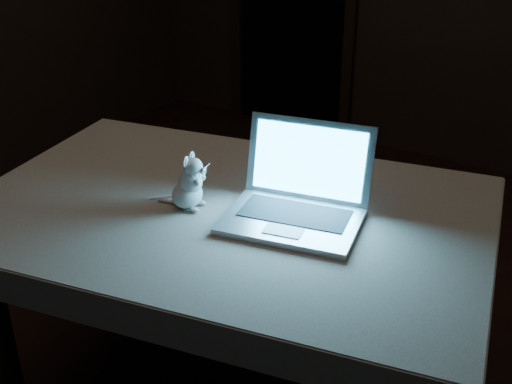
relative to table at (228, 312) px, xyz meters
The scene contains 5 objects.
floor 0.53m from the table, 138.66° to the left, with size 5.00×5.00×0.00m, color black.
table is the anchor object (origin of this frame).
tablecloth 0.38m from the table, 44.16° to the right, with size 1.68×1.12×0.11m, color #BFB0A2, non-canonical shape.
laptop 0.62m from the table, ahead, with size 0.41×0.36×0.28m, color #B7B8BC, non-canonical shape.
plush_mouse 0.54m from the table, 143.99° to the right, with size 0.14×0.14×0.19m, color silver, non-canonical shape.
Camera 1 is at (1.34, -1.70, 1.83)m, focal length 45.00 mm.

